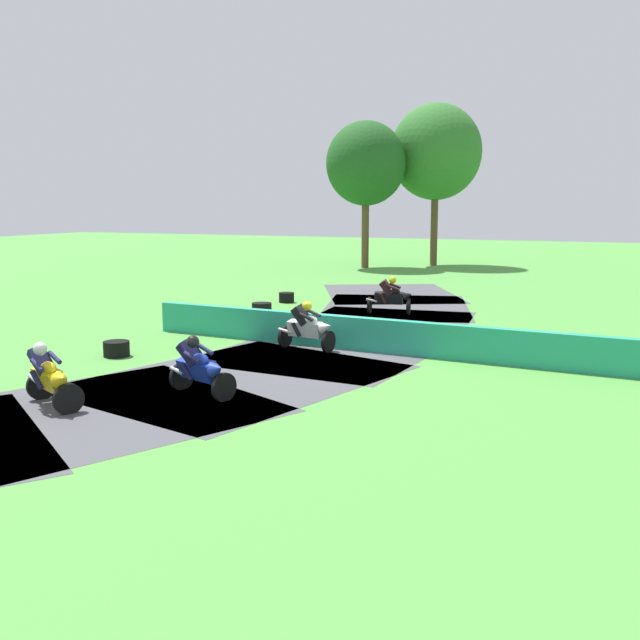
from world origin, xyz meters
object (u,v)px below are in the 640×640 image
tire_stack_mid_a (116,349)px  tire_stack_extra_a (286,297)px  motorcycle_fourth_black (391,296)px  motorcycle_chase_blue (199,367)px  tire_stack_far (262,308)px  motorcycle_lead_yellow (49,376)px  motorcycle_trailing_white (307,327)px  tire_stack_mid_b (215,324)px

tire_stack_mid_a → tire_stack_extra_a: (-0.40, 11.12, 0.00)m
motorcycle_fourth_black → motorcycle_chase_blue: bearing=-91.2°
tire_stack_far → tire_stack_extra_a: size_ratio=1.16×
motorcycle_lead_yellow → motorcycle_fourth_black: motorcycle_fourth_black is taller
tire_stack_far → motorcycle_chase_blue: bearing=-69.1°
motorcycle_lead_yellow → motorcycle_chase_blue: 2.90m
motorcycle_trailing_white → tire_stack_extra_a: 9.71m
motorcycle_fourth_black → tire_stack_mid_a: 10.63m
motorcycle_lead_yellow → tire_stack_mid_a: size_ratio=2.47×
motorcycle_lead_yellow → tire_stack_mid_a: 4.89m
motorcycle_fourth_black → tire_stack_mid_a: motorcycle_fourth_black is taller
motorcycle_trailing_white → tire_stack_far: bearing=127.7°
tire_stack_mid_a → tire_stack_mid_b: 3.95m
motorcycle_chase_blue → tire_stack_mid_a: 4.93m
tire_stack_mid_b → tire_stack_extra_a: 7.29m
tire_stack_extra_a → motorcycle_lead_yellow: bearing=-81.5°
tire_stack_mid_b → tire_stack_extra_a: (-1.01, 7.22, -0.10)m
motorcycle_lead_yellow → tire_stack_extra_a: (-2.33, 15.59, -0.44)m
motorcycle_lead_yellow → tire_stack_mid_b: motorcycle_lead_yellow is taller
motorcycle_chase_blue → tire_stack_far: motorcycle_chase_blue is taller
tire_stack_mid_b → tire_stack_mid_a: bearing=-98.9°
motorcycle_chase_blue → motorcycle_fourth_black: 12.28m
motorcycle_chase_blue → tire_stack_mid_b: 7.43m
tire_stack_mid_a → tire_stack_mid_b: bearing=81.1°
tire_stack_mid_b → tire_stack_far: 4.15m
motorcycle_fourth_black → tire_stack_far: size_ratio=2.38×
motorcycle_lead_yellow → motorcycle_chase_blue: motorcycle_lead_yellow is taller
motorcycle_chase_blue → motorcycle_trailing_white: (0.11, 5.23, 0.03)m
tire_stack_mid_a → tire_stack_far: (0.10, 8.02, 0.00)m
motorcycle_fourth_black → tire_stack_far: 4.63m
motorcycle_lead_yellow → tire_stack_extra_a: 15.77m
tire_stack_mid_a → tire_stack_mid_b: size_ratio=1.08×
motorcycle_fourth_black → tire_stack_extra_a: motorcycle_fourth_black is taller
tire_stack_extra_a → motorcycle_chase_blue: bearing=-71.7°
motorcycle_chase_blue → motorcycle_trailing_white: 5.23m
motorcycle_fourth_black → tire_stack_extra_a: bearing=163.1°
motorcycle_trailing_white → motorcycle_fourth_black: (0.13, 7.05, 0.00)m
motorcycle_fourth_black → motorcycle_trailing_white: bearing=-91.1°
motorcycle_chase_blue → tire_stack_extra_a: bearing=108.3°
tire_stack_mid_a → tire_stack_extra_a: same height
motorcycle_fourth_black → motorcycle_lead_yellow: bearing=-99.9°
motorcycle_lead_yellow → tire_stack_mid_b: bearing=99.0°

